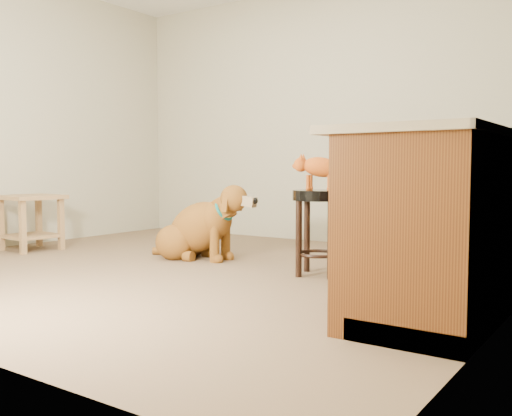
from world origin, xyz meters
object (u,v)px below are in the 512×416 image
Objects in this scene: side_table at (31,214)px; golden_retriever at (199,229)px; padded_stool at (319,215)px; tabby_kitten at (317,168)px; wood_stool at (490,216)px.

golden_retriever is at bearing 16.77° from side_table.
padded_stool is at bearing -9.59° from golden_retriever.
wood_stool is at bearing 29.80° from tabby_kitten.
wood_stool reaches higher than golden_retriever.
padded_stool is 0.33m from tabby_kitten.
golden_retriever is at bearing 176.14° from padded_stool.
padded_stool is 1.17m from golden_retriever.
golden_retriever is (1.60, 0.48, -0.09)m from side_table.
padded_stool is 1.15× the size of side_table.
wood_stool reaches higher than side_table.
padded_stool is at bearing -5.72° from tabby_kitten.
wood_stool is at bearing 44.84° from padded_stool.
golden_retriever is 1.26m from tabby_kitten.
side_table is 1.68m from golden_retriever.
padded_stool is 2.79m from side_table.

